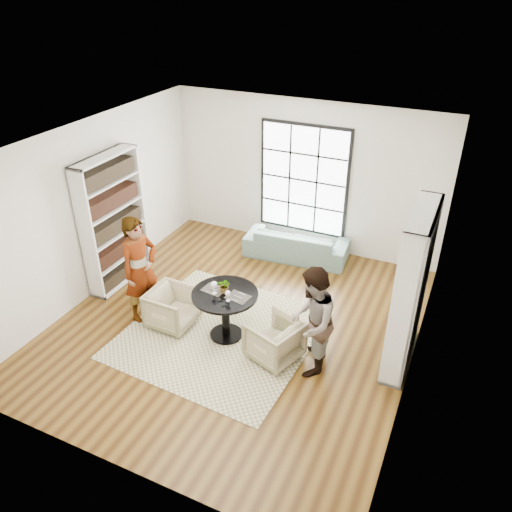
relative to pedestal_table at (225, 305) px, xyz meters
The scene contains 16 objects.
ground 0.68m from the pedestal_table, 86.59° to the left, with size 6.00×6.00×0.00m, color brown.
room_shell 1.12m from the pedestal_table, 88.66° to the left, with size 6.00×6.01×6.00m.
rug 0.59m from the pedestal_table, behind, with size 2.83×2.83×0.01m, color beige.
pedestal_table is the anchor object (origin of this frame).
sofa 2.82m from the pedestal_table, 87.64° to the left, with size 2.03×0.79×0.59m, color slate.
armchair_left 0.96m from the pedestal_table, behind, with size 0.69×0.71×0.65m, color #BFAE89.
armchair_right 0.93m from the pedestal_table, ahead, with size 0.69×0.71×0.65m, color tan.
person_left 1.50m from the pedestal_table, behind, with size 0.66×0.43×1.82m, color gray.
person_right 1.46m from the pedestal_table, ahead, with size 0.81×0.63×1.67m, color gray.
placemat_left 0.30m from the pedestal_table, behind, with size 0.34×0.26×0.01m, color black.
placemat_right 0.33m from the pedestal_table, ahead, with size 0.34×0.26×0.01m, color black.
cutlery_left 0.31m from the pedestal_table, behind, with size 0.14×0.22×0.01m, color silver, non-canonical shape.
cutlery_right 0.33m from the pedestal_table, ahead, with size 0.14×0.22×0.01m, color silver, non-canonical shape.
wine_glass_left 0.41m from the pedestal_table, 152.44° to the right, with size 0.10×0.10×0.21m.
wine_glass_right 0.41m from the pedestal_table, 48.66° to the right, with size 0.08×0.08×0.18m.
flower_centerpiece 0.34m from the pedestal_table, 117.51° to the left, with size 0.21×0.18×0.23m, color gray.
Camera 1 is at (3.01, -5.79, 5.08)m, focal length 35.00 mm.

